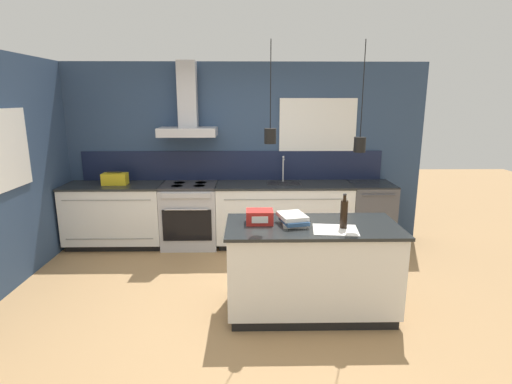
# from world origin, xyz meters

# --- Properties ---
(ground_plane) EXTENTS (16.00, 16.00, 0.00)m
(ground_plane) POSITION_xyz_m (0.00, 0.00, 0.00)
(ground_plane) COLOR #A87F51
(ground_plane) RESTS_ON ground
(wall_back) EXTENTS (5.60, 2.29, 2.60)m
(wall_back) POSITION_xyz_m (-0.03, 2.00, 1.35)
(wall_back) COLOR navy
(wall_back) RESTS_ON ground_plane
(wall_left) EXTENTS (0.08, 3.80, 2.60)m
(wall_left) POSITION_xyz_m (-2.43, 0.70, 1.30)
(wall_left) COLOR navy
(wall_left) RESTS_ON ground_plane
(counter_run_left) EXTENTS (1.38, 0.64, 0.91)m
(counter_run_left) POSITION_xyz_m (-1.68, 1.69, 0.46)
(counter_run_left) COLOR black
(counter_run_left) RESTS_ON ground_plane
(counter_run_sink) EXTENTS (1.93, 0.64, 1.29)m
(counter_run_sink) POSITION_xyz_m (0.74, 1.69, 0.46)
(counter_run_sink) COLOR black
(counter_run_sink) RESTS_ON ground_plane
(oven_range) EXTENTS (0.78, 0.66, 0.91)m
(oven_range) POSITION_xyz_m (-0.61, 1.69, 0.46)
(oven_range) COLOR #B5B5BA
(oven_range) RESTS_ON ground_plane
(dishwasher) EXTENTS (0.60, 0.65, 0.91)m
(dishwasher) POSITION_xyz_m (2.00, 1.69, 0.46)
(dishwasher) COLOR #4C4C51
(dishwasher) RESTS_ON ground_plane
(kitchen_island) EXTENTS (1.66, 0.80, 0.91)m
(kitchen_island) POSITION_xyz_m (0.85, -0.21, 0.46)
(kitchen_island) COLOR black
(kitchen_island) RESTS_ON ground_plane
(bottle_on_island) EXTENTS (0.07, 0.07, 0.33)m
(bottle_on_island) POSITION_xyz_m (1.12, -0.32, 1.05)
(bottle_on_island) COLOR black
(bottle_on_island) RESTS_ON kitchen_island
(book_stack) EXTENTS (0.30, 0.37, 0.10)m
(book_stack) POSITION_xyz_m (0.66, -0.20, 0.96)
(book_stack) COLOR silver
(book_stack) RESTS_ON kitchen_island
(red_supply_box) EXTENTS (0.26, 0.20, 0.13)m
(red_supply_box) POSITION_xyz_m (0.34, -0.15, 0.98)
(red_supply_box) COLOR red
(red_supply_box) RESTS_ON kitchen_island
(paper_pile) EXTENTS (0.44, 0.37, 0.01)m
(paper_pile) POSITION_xyz_m (1.04, -0.37, 0.91)
(paper_pile) COLOR silver
(paper_pile) RESTS_ON kitchen_island
(yellow_toolbox) EXTENTS (0.34, 0.18, 0.19)m
(yellow_toolbox) POSITION_xyz_m (-1.65, 1.69, 0.99)
(yellow_toolbox) COLOR gold
(yellow_toolbox) RESTS_ON counter_run_left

